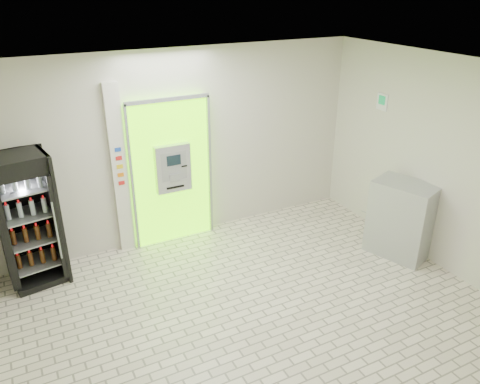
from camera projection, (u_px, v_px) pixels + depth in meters
ground at (257, 319)px, 5.84m from camera, size 6.00×6.00×0.00m
room_shell at (259, 184)px, 5.08m from camera, size 6.00×6.00×6.00m
atm_assembly at (171, 171)px, 7.23m from camera, size 1.30×0.24×2.33m
pillar at (120, 171)px, 6.88m from camera, size 0.22×0.11×2.60m
beverage_cooler at (29, 222)px, 6.29m from camera, size 0.79×0.75×1.87m
steel_cabinet at (401, 219)px, 7.04m from camera, size 0.86×1.02×1.17m
exit_sign at (382, 102)px, 7.33m from camera, size 0.02×0.22×0.26m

